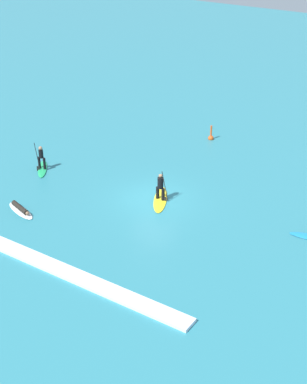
# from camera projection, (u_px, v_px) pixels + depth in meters

# --- Properties ---
(ground_plane) EXTENTS (120.00, 120.00, 0.00)m
(ground_plane) POSITION_uv_depth(u_px,v_px,m) (154.00, 199.00, 35.30)
(ground_plane) COLOR teal
(ground_plane) RESTS_ON ground
(surfer_on_white_board) EXTENTS (2.62, 1.42, 0.39)m
(surfer_on_white_board) POSITION_uv_depth(u_px,v_px,m) (21.00, 209.00, 33.92)
(surfer_on_white_board) COLOR white
(surfer_on_white_board) RESTS_ON ground_plane
(surfer_on_green_board) EXTENTS (2.10, 2.41, 2.02)m
(surfer_on_green_board) POSITION_uv_depth(u_px,v_px,m) (42.00, 164.00, 38.74)
(surfer_on_green_board) COLOR #23B266
(surfer_on_green_board) RESTS_ON ground_plane
(surfer_on_yellow_board) EXTENTS (2.22, 3.26, 2.03)m
(surfer_on_yellow_board) POSITION_uv_depth(u_px,v_px,m) (160.00, 194.00, 34.99)
(surfer_on_yellow_board) COLOR yellow
(surfer_on_yellow_board) RESTS_ON ground_plane
(marker_buoy) EXTENTS (0.41, 0.41, 1.19)m
(marker_buoy) POSITION_uv_depth(u_px,v_px,m) (211.00, 137.00, 43.43)
(marker_buoy) COLOR #E55119
(marker_buoy) RESTS_ON ground_plane
(wave_crest) EXTENTS (15.44, 0.90, 0.18)m
(wave_crest) POSITION_uv_depth(u_px,v_px,m) (57.00, 268.00, 28.86)
(wave_crest) COLOR white
(wave_crest) RESTS_ON ground_plane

